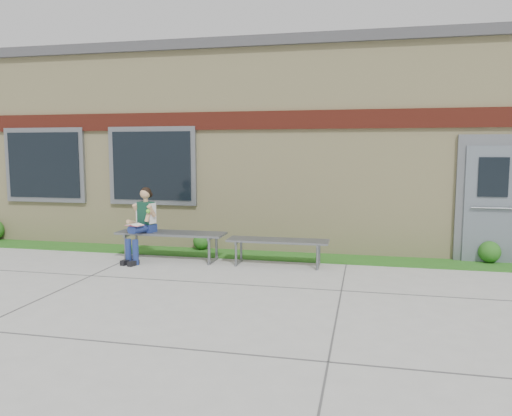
# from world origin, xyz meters

# --- Properties ---
(ground) EXTENTS (80.00, 80.00, 0.00)m
(ground) POSITION_xyz_m (0.00, 0.00, 0.00)
(ground) COLOR #9E9E99
(ground) RESTS_ON ground
(grass_strip) EXTENTS (16.00, 0.80, 0.02)m
(grass_strip) POSITION_xyz_m (0.00, 2.60, 0.01)
(grass_strip) COLOR #205416
(grass_strip) RESTS_ON ground
(school_building) EXTENTS (16.20, 6.22, 4.20)m
(school_building) POSITION_xyz_m (-0.00, 5.99, 2.10)
(school_building) COLOR beige
(school_building) RESTS_ON ground
(bench_left) EXTENTS (2.01, 0.56, 0.52)m
(bench_left) POSITION_xyz_m (-2.18, 1.89, 0.40)
(bench_left) COLOR slate
(bench_left) RESTS_ON ground
(bench_right) EXTENTS (1.78, 0.52, 0.46)m
(bench_right) POSITION_xyz_m (-0.18, 1.89, 0.36)
(bench_right) COLOR slate
(bench_right) RESTS_ON ground
(girl) EXTENTS (0.47, 0.79, 1.35)m
(girl) POSITION_xyz_m (-2.66, 1.69, 0.73)
(girl) COLOR navy
(girl) RESTS_ON ground
(shrub_mid) EXTENTS (0.33, 0.33, 0.33)m
(shrub_mid) POSITION_xyz_m (-1.92, 2.85, 0.18)
(shrub_mid) COLOR #205416
(shrub_mid) RESTS_ON grass_strip
(shrub_east) EXTENTS (0.39, 0.39, 0.39)m
(shrub_east) POSITION_xyz_m (3.50, 2.85, 0.21)
(shrub_east) COLOR #205416
(shrub_east) RESTS_ON grass_strip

